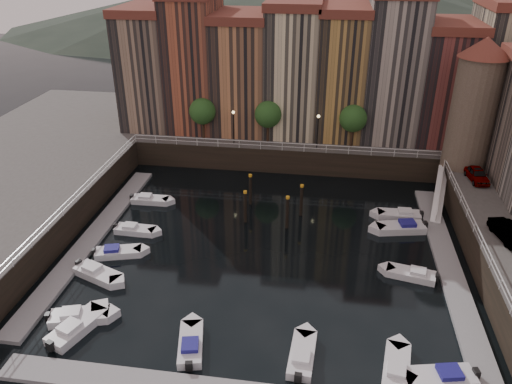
% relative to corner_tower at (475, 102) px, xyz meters
% --- Properties ---
extents(ground, '(200.00, 200.00, 0.00)m').
position_rel_corner_tower_xyz_m(ground, '(-20.00, -14.50, -10.19)').
color(ground, black).
rests_on(ground, ground).
extents(quay_far, '(80.00, 20.00, 3.00)m').
position_rel_corner_tower_xyz_m(quay_far, '(-20.00, 11.50, -8.69)').
color(quay_far, black).
rests_on(quay_far, ground).
extents(dock_left, '(2.00, 28.00, 0.35)m').
position_rel_corner_tower_xyz_m(dock_left, '(-36.20, -15.50, -10.02)').
color(dock_left, gray).
rests_on(dock_left, ground).
extents(dock_right, '(2.00, 28.00, 0.35)m').
position_rel_corner_tower_xyz_m(dock_right, '(-3.80, -15.50, -10.02)').
color(dock_right, gray).
rests_on(dock_right, ground).
extents(mountains, '(145.00, 100.00, 18.00)m').
position_rel_corner_tower_xyz_m(mountains, '(-18.28, 95.50, -2.28)').
color(mountains, '#2D382D').
rests_on(mountains, ground).
extents(far_terrace, '(48.70, 10.30, 17.50)m').
position_rel_corner_tower_xyz_m(far_terrace, '(-16.69, 9.00, 0.76)').
color(far_terrace, '#8A6E58').
rests_on(far_terrace, quay_far).
extents(corner_tower, '(5.20, 5.20, 13.80)m').
position_rel_corner_tower_xyz_m(corner_tower, '(0.00, 0.00, 0.00)').
color(corner_tower, '#6B5B4C').
rests_on(corner_tower, quay_right).
extents(promenade_trees, '(21.20, 3.20, 5.20)m').
position_rel_corner_tower_xyz_m(promenade_trees, '(-21.33, 3.70, -3.61)').
color(promenade_trees, black).
rests_on(promenade_trees, quay_far).
extents(street_lamps, '(10.36, 0.36, 4.18)m').
position_rel_corner_tower_xyz_m(street_lamps, '(-21.00, 2.70, -4.30)').
color(street_lamps, black).
rests_on(street_lamps, quay_far).
extents(railings, '(36.08, 34.04, 0.52)m').
position_rel_corner_tower_xyz_m(railings, '(-20.00, -9.62, -6.41)').
color(railings, white).
rests_on(railings, ground).
extents(gangway, '(2.78, 8.32, 3.73)m').
position_rel_corner_tower_xyz_m(gangway, '(-2.90, -4.50, -8.28)').
color(gangway, white).
rests_on(gangway, ground).
extents(mooring_pilings, '(5.84, 4.66, 3.78)m').
position_rel_corner_tower_xyz_m(mooring_pilings, '(-20.04, -9.04, -8.54)').
color(mooring_pilings, black).
rests_on(mooring_pilings, ground).
extents(boat_left_0, '(4.68, 2.81, 1.05)m').
position_rel_corner_tower_xyz_m(boat_left_0, '(-32.34, -26.40, -9.84)').
color(boat_left_0, silver).
rests_on(boat_left_0, ground).
extents(boat_left_1, '(4.66, 3.16, 1.06)m').
position_rel_corner_tower_xyz_m(boat_left_1, '(-33.23, -21.16, -9.84)').
color(boat_left_1, silver).
rests_on(boat_left_1, ground).
extents(boat_left_2, '(4.39, 2.62, 0.98)m').
position_rel_corner_tower_xyz_m(boat_left_2, '(-32.79, -17.89, -9.86)').
color(boat_left_2, silver).
rests_on(boat_left_2, ground).
extents(boat_left_3, '(4.12, 1.59, 0.94)m').
position_rel_corner_tower_xyz_m(boat_left_3, '(-32.66, -13.98, -9.88)').
color(boat_left_3, silver).
rests_on(boat_left_3, ground).
extents(boat_left_4, '(4.20, 1.60, 0.96)m').
position_rel_corner_tower_xyz_m(boat_left_4, '(-33.28, -7.88, -9.87)').
color(boat_left_4, silver).
rests_on(boat_left_4, ground).
extents(boat_right_0, '(4.97, 2.69, 1.11)m').
position_rel_corner_tower_xyz_m(boat_right_0, '(-6.70, -28.47, -9.82)').
color(boat_right_0, silver).
rests_on(boat_right_0, ground).
extents(boat_right_2, '(4.33, 2.35, 0.97)m').
position_rel_corner_tower_xyz_m(boat_right_2, '(-7.09, -17.36, -9.87)').
color(boat_right_2, silver).
rests_on(boat_right_2, ground).
extents(boat_right_3, '(5.02, 2.69, 1.12)m').
position_rel_corner_tower_xyz_m(boat_right_3, '(-7.14, -9.89, -9.82)').
color(boat_right_3, silver).
rests_on(boat_right_3, ground).
extents(boat_right_4, '(4.52, 1.76, 1.03)m').
position_rel_corner_tower_xyz_m(boat_right_4, '(-7.04, -7.33, -9.85)').
color(boat_right_4, silver).
rests_on(boat_right_4, ground).
extents(boat_near_0, '(3.25, 4.96, 1.12)m').
position_rel_corner_tower_xyz_m(boat_near_0, '(-31.94, -27.56, -9.82)').
color(boat_near_0, silver).
rests_on(boat_near_0, ground).
extents(boat_near_1, '(2.48, 4.59, 1.03)m').
position_rel_corner_tower_xyz_m(boat_near_1, '(-23.30, -27.98, -9.85)').
color(boat_near_1, silver).
rests_on(boat_near_1, ground).
extents(boat_near_2, '(1.86, 4.52, 1.03)m').
position_rel_corner_tower_xyz_m(boat_near_2, '(-15.62, -27.86, -9.85)').
color(boat_near_2, silver).
rests_on(boat_near_2, ground).
extents(boat_near_3, '(2.31, 4.64, 1.04)m').
position_rel_corner_tower_xyz_m(boat_near_3, '(-9.43, -28.08, -9.84)').
color(boat_near_3, silver).
rests_on(boat_near_3, ground).
extents(car_a, '(2.09, 4.18, 1.37)m').
position_rel_corner_tower_xyz_m(car_a, '(0.58, -3.82, -6.51)').
color(car_a, gray).
rests_on(car_a, quay_right).
extents(car_b, '(2.30, 4.31, 1.35)m').
position_rel_corner_tower_xyz_m(car_b, '(0.34, -15.14, -6.52)').
color(car_b, gray).
rests_on(car_b, quay_right).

